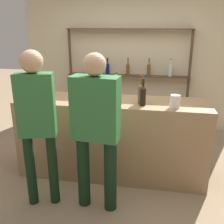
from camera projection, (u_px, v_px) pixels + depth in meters
ground_plane at (112, 172)px, 3.69m from camera, size 16.00×16.00×0.00m
bar_counter at (112, 138)px, 3.52m from camera, size 2.46×0.66×1.05m
back_wall at (129, 56)px, 5.05m from camera, size 4.06×0.12×2.80m
back_shelf at (127, 64)px, 4.92m from camera, size 2.31×0.18×1.91m
counter_bottle_0 at (116, 92)px, 3.20m from camera, size 0.09×0.09×0.38m
counter_bottle_1 at (141, 92)px, 3.21m from camera, size 0.08×0.08×0.35m
counter_bottle_2 at (143, 95)px, 3.11m from camera, size 0.07×0.07×0.33m
cork_jar at (175, 101)px, 3.04m from camera, size 0.12×0.12×0.15m
customer_center at (96, 124)px, 2.69m from camera, size 0.50×0.26×1.72m
customer_left at (37, 117)px, 2.74m from camera, size 0.42×0.26×1.75m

